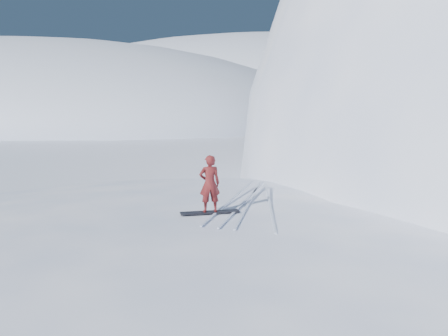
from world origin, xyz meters
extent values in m
ellipsoid|color=white|center=(1.00, 3.00, 0.00)|extent=(36.00, 28.00, 4.80)
ellipsoid|color=white|center=(-70.00, 60.00, 0.00)|extent=(120.00, 70.00, 28.00)
ellipsoid|color=white|center=(-40.00, 110.00, 0.00)|extent=(140.00, 90.00, 36.00)
ellipsoid|color=white|center=(-2.00, 6.00, 0.00)|extent=(7.00, 6.30, 1.00)
cube|color=black|center=(-1.86, 3.43, 2.41)|extent=(1.52, 1.18, 0.03)
imported|color=maroon|center=(-1.86, 3.43, 3.22)|extent=(0.69, 0.64, 1.59)
cube|color=silver|center=(-1.90, 5.09, 2.42)|extent=(0.88, 5.95, 0.04)
cube|color=silver|center=(-1.45, 5.09, 2.42)|extent=(0.92, 5.95, 0.04)
cube|color=silver|center=(-1.30, 5.09, 2.42)|extent=(1.45, 5.85, 0.04)
cube|color=silver|center=(-0.65, 5.09, 2.42)|extent=(2.19, 5.63, 0.04)
camera|label=1|loc=(3.80, -8.72, 5.92)|focal=40.00mm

